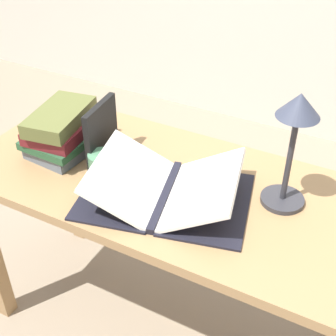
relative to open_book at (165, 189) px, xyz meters
name	(u,v)px	position (x,y,z in m)	size (l,w,h in m)	color
ground_plane	(167,321)	(-0.04, 0.08, -0.79)	(12.00, 12.00, 0.00)	gray
reading_desk	(166,206)	(-0.04, 0.08, -0.15)	(1.39, 0.64, 0.76)	#937047
open_book	(165,189)	(0.00, 0.00, 0.00)	(0.60, 0.47, 0.12)	black
book_stack_tall	(62,132)	(-0.45, 0.06, 0.05)	(0.21, 0.29, 0.17)	slate
book_standing_upright	(101,133)	(-0.29, 0.09, 0.07)	(0.04, 0.19, 0.22)	black
reading_lamp	(295,130)	(0.33, 0.15, 0.23)	(0.14, 0.14, 0.38)	#2D2D33
coffee_mug	(103,165)	(-0.24, 0.01, 0.01)	(0.09, 0.12, 0.09)	#4C7F5B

